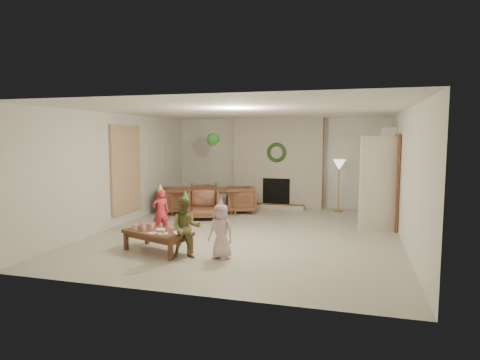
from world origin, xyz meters
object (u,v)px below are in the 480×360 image
(dining_chair_right, at_px, (241,199))
(child_red, at_px, (161,212))
(coffee_table_top, at_px, (158,232))
(child_plaid, at_px, (186,228))
(dining_chair_far, at_px, (204,196))
(child_pink, at_px, (221,231))
(dining_table, at_px, (204,201))
(dining_chair_left, at_px, (174,200))
(dining_chair_near, at_px, (204,205))

(dining_chair_right, height_order, child_red, child_red)
(coffee_table_top, relative_size, child_plaid, 1.18)
(dining_chair_far, xyz_separation_m, child_pink, (1.96, -4.42, 0.11))
(dining_chair_far, relative_size, coffee_table_top, 0.63)
(dining_chair_far, relative_size, dining_chair_right, 1.00)
(dining_chair_right, relative_size, child_plaid, 0.74)
(dining_table, bearing_deg, child_plaid, -93.93)
(child_red, bearing_deg, dining_chair_left, -114.47)
(dining_table, xyz_separation_m, child_plaid, (1.14, -3.86, 0.20))
(dining_chair_right, height_order, coffee_table_top, dining_chair_right)
(dining_table, xyz_separation_m, dining_chair_near, (0.27, -0.73, 0.03))
(dining_chair_left, distance_m, child_pink, 4.20)
(coffee_table_top, xyz_separation_m, child_pink, (1.17, -0.06, 0.11))
(coffee_table_top, relative_size, child_pink, 1.32)
(child_pink, bearing_deg, dining_chair_near, 128.05)
(dining_chair_far, height_order, child_red, child_red)
(dining_chair_near, bearing_deg, dining_chair_left, 135.00)
(dining_chair_right, bearing_deg, dining_chair_left, -90.00)
(child_red, bearing_deg, dining_chair_right, -150.14)
(dining_chair_far, xyz_separation_m, dining_chair_right, (1.18, -0.39, 0.00))
(dining_chair_near, relative_size, child_plaid, 0.74)
(dining_chair_left, bearing_deg, dining_chair_far, -45.00)
(dining_chair_far, height_order, dining_chair_left, same)
(coffee_table_top, bearing_deg, child_red, 133.21)
(dining_table, bearing_deg, dining_chair_left, -180.00)
(dining_chair_far, relative_size, child_red, 0.80)
(dining_table, distance_m, coffee_table_top, 3.67)
(child_pink, bearing_deg, coffee_table_top, -170.60)
(dining_chair_near, height_order, child_pink, child_pink)
(dining_chair_left, relative_size, dining_chair_right, 1.00)
(dining_chair_right, bearing_deg, child_plaid, -17.21)
(dining_table, relative_size, dining_chair_far, 2.34)
(dining_chair_near, height_order, child_red, child_red)
(dining_chair_far, distance_m, child_plaid, 4.80)
(dining_chair_far, bearing_deg, dining_chair_left, 45.00)
(dining_chair_near, distance_m, dining_chair_left, 1.09)
(dining_table, bearing_deg, dining_chair_right, -0.00)
(dining_chair_left, relative_size, coffee_table_top, 0.63)
(dining_chair_near, relative_size, dining_chair_right, 1.00)
(dining_table, xyz_separation_m, coffee_table_top, (0.52, -3.64, 0.03))
(child_pink, bearing_deg, child_red, 157.12)
(dining_chair_far, bearing_deg, dining_chair_right, 141.34)
(child_plaid, bearing_deg, coffee_table_top, 139.91)
(dining_chair_right, distance_m, child_plaid, 4.20)
(coffee_table_top, bearing_deg, dining_chair_far, 119.62)
(dining_chair_near, bearing_deg, dining_chair_far, 90.00)
(dining_table, height_order, dining_chair_right, dining_chair_right)
(dining_chair_near, xyz_separation_m, coffee_table_top, (0.25, -2.91, -0.00))
(dining_chair_near, bearing_deg, dining_table, 90.00)
(dining_chair_far, distance_m, coffee_table_top, 4.43)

